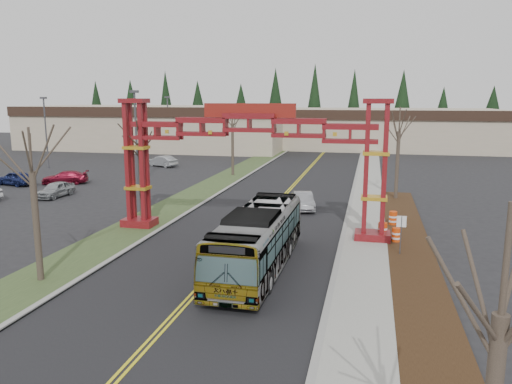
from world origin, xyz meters
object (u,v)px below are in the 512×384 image
(light_pole_mid, at_px, (46,127))
(barrel_south, at_px, (396,236))
(retail_building_west, at_px, (161,127))
(bare_tree_median_near, at_px, (32,173))
(barrel_north, at_px, (393,219))
(transit_bus, at_px, (258,239))
(street_sign, at_px, (401,227))
(bare_tree_right_near, at_px, (501,317))
(bare_tree_median_mid, at_px, (140,144))
(parked_car_mid_a, at_px, (65,177))
(light_pole_near, at_px, (136,131))
(parked_car_near_a, at_px, (56,189))
(bare_tree_median_far, at_px, (232,124))
(silver_sedan, at_px, (303,201))
(light_pole_far, at_px, (168,121))
(bare_tree_right_far, at_px, (399,132))
(parked_car_mid_b, at_px, (15,178))
(parked_car_far_a, at_px, (162,161))
(retail_building_east, at_px, (385,129))
(gateway_arch, at_px, (250,144))

(light_pole_mid, relative_size, barrel_south, 9.23)
(retail_building_west, relative_size, bare_tree_median_near, 6.05)
(bare_tree_median_near, xyz_separation_m, barrel_north, (17.41, 15.11, -4.91))
(transit_bus, distance_m, bare_tree_median_near, 11.55)
(transit_bus, relative_size, light_pole_mid, 1.30)
(street_sign, bearing_deg, transit_bus, -151.33)
(bare_tree_right_near, height_order, barrel_north, bare_tree_right_near)
(bare_tree_median_mid, distance_m, street_sign, 18.32)
(parked_car_mid_a, height_order, light_pole_near, light_pole_near)
(retail_building_west, xyz_separation_m, light_pole_mid, (-2.90, -29.11, 1.48))
(parked_car_near_a, relative_size, bare_tree_median_near, 0.55)
(parked_car_mid_a, distance_m, light_pole_mid, 14.42)
(parked_car_mid_a, distance_m, bare_tree_median_far, 19.17)
(bare_tree_median_far, xyz_separation_m, bare_tree_right_near, (18.00, -46.93, -0.76))
(bare_tree_right_near, xyz_separation_m, light_pole_near, (-25.94, 38.58, 0.36))
(parked_car_near_a, height_order, bare_tree_median_far, bare_tree_median_far)
(bare_tree_median_mid, bearing_deg, light_pole_mid, 135.69)
(silver_sedan, bearing_deg, street_sign, -71.97)
(light_pole_far, relative_size, street_sign, 3.89)
(bare_tree_median_near, relative_size, light_pole_near, 0.78)
(parked_car_mid_a, bearing_deg, barrel_north, 52.35)
(retail_building_west, bearing_deg, bare_tree_right_far, -44.91)
(parked_car_mid_b, relative_size, light_pole_mid, 0.48)
(silver_sedan, relative_size, parked_car_far_a, 0.96)
(parked_car_mid_a, height_order, light_pole_mid, light_pole_mid)
(light_pole_near, distance_m, light_pole_mid, 19.16)
(retail_building_east, relative_size, parked_car_far_a, 8.65)
(silver_sedan, xyz_separation_m, light_pole_far, (-26.55, 35.31, 4.62))
(gateway_arch, height_order, retail_building_west, gateway_arch)
(parked_car_mid_b, bearing_deg, gateway_arch, 77.99)
(barrel_south, bearing_deg, parked_car_far_a, 133.93)
(street_sign, bearing_deg, light_pole_mid, 146.98)
(bare_tree_right_near, distance_m, bare_tree_right_far, 36.72)
(barrel_north, bearing_deg, transit_bus, -123.51)
(light_pole_far, bearing_deg, light_pole_mid, -115.37)
(retail_building_east, xyz_separation_m, light_pole_mid, (-42.90, -37.10, 1.73))
(gateway_arch, height_order, parked_car_mid_a, gateway_arch)
(retail_building_east, relative_size, barrel_south, 38.70)
(parked_car_near_a, height_order, street_sign, street_sign)
(gateway_arch, distance_m, transit_bus, 8.35)
(gateway_arch, height_order, retail_building_east, gateway_arch)
(retail_building_west, height_order, silver_sedan, retail_building_west)
(parked_car_mid_b, distance_m, barrel_north, 38.56)
(light_pole_mid, height_order, light_pole_far, light_pole_far)
(silver_sedan, bearing_deg, parked_car_near_a, 165.10)
(bare_tree_median_mid, height_order, light_pole_far, light_pole_far)
(parked_car_far_a, bearing_deg, parked_car_mid_a, 5.81)
(bare_tree_median_near, relative_size, barrel_south, 7.74)
(bare_tree_median_far, bearing_deg, light_pole_far, 129.97)
(bare_tree_median_mid, relative_size, barrel_south, 7.97)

